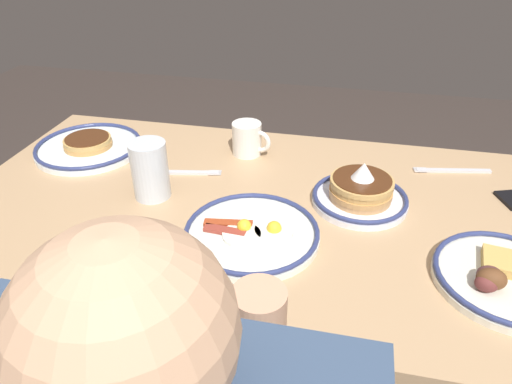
% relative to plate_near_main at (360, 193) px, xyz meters
% --- Properties ---
extents(dining_table, '(1.41, 0.76, 0.76)m').
position_rel_plate_near_main_xyz_m(dining_table, '(0.20, 0.05, -0.17)').
color(dining_table, tan).
rests_on(dining_table, ground_plane).
extents(plate_near_main, '(0.21, 0.21, 0.10)m').
position_rel_plate_near_main_xyz_m(plate_near_main, '(0.00, 0.00, 0.00)').
color(plate_near_main, white).
rests_on(plate_near_main, dining_table).
extents(plate_center_pancakes, '(0.28, 0.28, 0.04)m').
position_rel_plate_near_main_xyz_m(plate_center_pancakes, '(0.72, -0.11, -0.01)').
color(plate_center_pancakes, white).
rests_on(plate_center_pancakes, dining_table).
extents(plate_far_companion, '(0.27, 0.27, 0.04)m').
position_rel_plate_near_main_xyz_m(plate_far_companion, '(0.21, 0.17, -0.01)').
color(plate_far_companion, white).
rests_on(plate_far_companion, dining_table).
extents(plate_far_side, '(0.25, 0.25, 0.05)m').
position_rel_plate_near_main_xyz_m(plate_far_side, '(-0.26, 0.21, -0.01)').
color(plate_far_side, silver).
rests_on(plate_far_side, dining_table).
extents(coffee_mug, '(0.11, 0.08, 0.09)m').
position_rel_plate_near_main_xyz_m(coffee_mug, '(0.30, -0.18, 0.02)').
color(coffee_mug, white).
rests_on(coffee_mug, dining_table).
extents(drinking_glass, '(0.08, 0.08, 0.13)m').
position_rel_plate_near_main_xyz_m(drinking_glass, '(0.46, 0.07, 0.03)').
color(drinking_glass, silver).
rests_on(drinking_glass, dining_table).
extents(fork_near, '(0.19, 0.05, 0.01)m').
position_rel_plate_near_main_xyz_m(fork_near, '(0.43, -0.04, -0.02)').
color(fork_near, silver).
rests_on(fork_near, dining_table).
extents(fork_far, '(0.19, 0.05, 0.01)m').
position_rel_plate_near_main_xyz_m(fork_far, '(-0.22, -0.20, -0.02)').
color(fork_far, silver).
rests_on(fork_far, dining_table).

